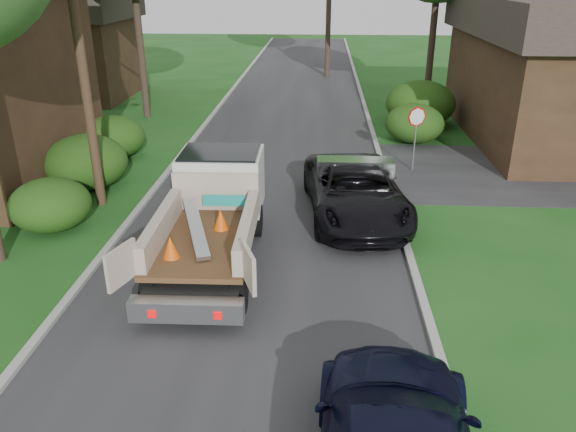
{
  "coord_description": "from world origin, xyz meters",
  "views": [
    {
      "loc": [
        1.66,
        -11.72,
        7.02
      ],
      "look_at": [
        0.86,
        1.59,
        1.2
      ],
      "focal_mm": 35.0,
      "sensor_mm": 36.0,
      "label": 1
    }
  ],
  "objects_px": {
    "utility_pole": "(79,40)",
    "flatbed_truck": "(215,204)",
    "house_left_far": "(67,45)",
    "black_pickup": "(355,191)",
    "stop_sign": "(416,125)"
  },
  "relations": [
    {
      "from": "flatbed_truck",
      "to": "stop_sign",
      "type": "bearing_deg",
      "value": 46.87
    },
    {
      "from": "utility_pole",
      "to": "black_pickup",
      "type": "distance_m",
      "value": 9.32
    },
    {
      "from": "utility_pole",
      "to": "house_left_far",
      "type": "height_order",
      "value": "utility_pole"
    },
    {
      "from": "house_left_far",
      "to": "black_pickup",
      "type": "relative_size",
      "value": 1.25
    },
    {
      "from": "stop_sign",
      "to": "house_left_far",
      "type": "height_order",
      "value": "house_left_far"
    },
    {
      "from": "flatbed_truck",
      "to": "black_pickup",
      "type": "bearing_deg",
      "value": 31.76
    },
    {
      "from": "stop_sign",
      "to": "black_pickup",
      "type": "bearing_deg",
      "value": -118.5
    },
    {
      "from": "stop_sign",
      "to": "utility_pole",
      "type": "bearing_deg",
      "value": -159.38
    },
    {
      "from": "house_left_far",
      "to": "stop_sign",
      "type": "bearing_deg",
      "value": -34.81
    },
    {
      "from": "flatbed_truck",
      "to": "black_pickup",
      "type": "height_order",
      "value": "flatbed_truck"
    },
    {
      "from": "utility_pole",
      "to": "flatbed_truck",
      "type": "xyz_separation_m",
      "value": [
        4.36,
        -2.98,
        -3.85
      ]
    },
    {
      "from": "house_left_far",
      "to": "black_pickup",
      "type": "height_order",
      "value": "house_left_far"
    },
    {
      "from": "black_pickup",
      "to": "utility_pole",
      "type": "bearing_deg",
      "value": 170.35
    },
    {
      "from": "utility_pole",
      "to": "flatbed_truck",
      "type": "bearing_deg",
      "value": -34.32
    },
    {
      "from": "utility_pole",
      "to": "house_left_far",
      "type": "relative_size",
      "value": 1.32
    }
  ]
}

